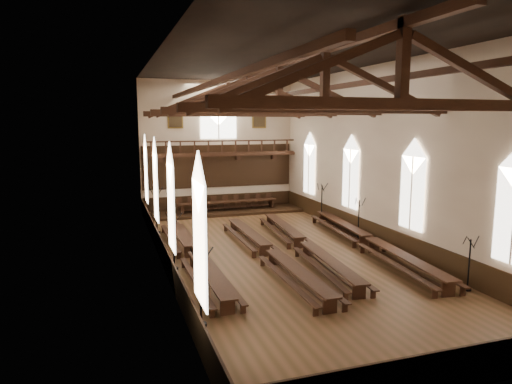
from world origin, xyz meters
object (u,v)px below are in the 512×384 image
candelabrum_right_near (468,274)px  refectory_row_d (370,240)px  refectory_row_a (192,252)px  candelabrum_left_far (157,219)px  candelabrum_right_mid (358,227)px  candelabrum_right_far (322,211)px  refectory_row_b (269,251)px  candelabrum_left_mid (174,253)px  candelabrum_left_near (201,303)px  dais (228,212)px  refectory_row_c (304,243)px  high_table (228,203)px

candelabrum_right_near → refectory_row_d: bearing=94.8°
refectory_row_a → candelabrum_left_far: (-1.03, 6.58, 0.38)m
candelabrum_right_mid → candelabrum_right_far: 4.83m
refectory_row_b → candelabrum_left_mid: 4.73m
candelabrum_left_far → candelabrum_right_mid: size_ratio=1.16×
refectory_row_b → candelabrum_left_near: candelabrum_left_near is taller
candelabrum_right_mid → dais: bearing=117.4°
refectory_row_d → dais: refectory_row_d is taller
refectory_row_d → candelabrum_left_near: (-10.55, -6.36, 0.29)m
refectory_row_c → high_table: bearing=95.5°
high_table → candelabrum_right_mid: size_ratio=3.06×
candelabrum_left_near → candelabrum_right_near: candelabrum_left_near is taller
dais → candelabrum_left_mid: size_ratio=4.16×
dais → candelabrum_right_mid: bearing=-62.6°
candelabrum_left_far → candelabrum_right_mid: bearing=-25.5°
refectory_row_b → candelabrum_left_mid: bearing=179.0°
refectory_row_b → candelabrum_right_near: (6.38, -6.38, 0.18)m
candelabrum_left_near → candelabrum_left_mid: (-0.00, 6.30, -0.01)m
dais → high_table: 0.70m
refectory_row_c → candelabrum_left_mid: size_ratio=5.14×
high_table → refectory_row_a: bearing=-113.0°
refectory_row_c → high_table: (-1.11, 11.52, 0.28)m
high_table → candelabrum_left_near: bearing=-107.5°
refectory_row_a → high_table: size_ratio=1.81×
candelabrum_left_mid → candelabrum_right_mid: candelabrum_left_mid is taller
refectory_row_d → candelabrum_right_mid: bearing=75.4°
refectory_row_d → candelabrum_left_mid: 10.55m
refectory_row_d → candelabrum_left_mid: size_ratio=5.31×
high_table → candelabrum_right_mid: candelabrum_right_mid is taller
high_table → candelabrum_left_mid: bearing=-115.5°
candelabrum_left_mid → dais: bearing=64.5°
dais → candelabrum_right_far: 7.47m
high_table → candelabrum_right_near: 19.46m
candelabrum_left_far → refectory_row_d: bearing=-35.1°
refectory_row_c → refectory_row_b: bearing=-159.5°
refectory_row_c → refectory_row_a: bearing=178.8°
refectory_row_b → candelabrum_right_far: candelabrum_right_far is taller
refectory_row_c → dais: size_ratio=1.23×
refectory_row_c → candelabrum_left_near: size_ratio=5.10×
refectory_row_d → candelabrum_left_far: candelabrum_left_far is taller
dais → refectory_row_b: bearing=-95.3°
high_table → candelabrum_left_far: size_ratio=2.64×
refectory_row_a → candelabrum_right_far: size_ratio=5.07×
candelabrum_left_mid → candelabrum_left_far: 7.47m
candelabrum_left_far → refectory_row_c: bearing=-43.9°
candelabrum_right_mid → refectory_row_c: bearing=-161.1°
candelabrum_right_far → refectory_row_c: bearing=-123.4°
refectory_row_c → candelabrum_left_near: candelabrum_left_near is taller
high_table → candelabrum_right_far: 7.43m
refectory_row_a → candelabrum_right_mid: (10.07, 1.28, 0.26)m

